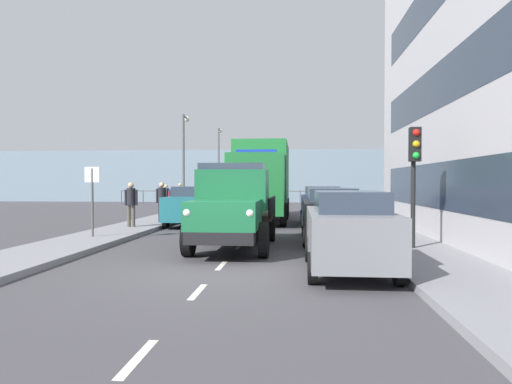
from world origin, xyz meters
The scene contains 22 objects.
ground_plane centered at (0.00, -10.53, 0.00)m, with size 80.00×80.00×0.00m, color #423F44.
sidewalk_left centered at (-4.84, -10.53, 0.07)m, with size 2.18×39.14×0.15m, color gray.
sidewalk_right centered at (4.84, -10.53, 0.07)m, with size 2.18×39.14×0.15m, color gray.
road_centreline_markings centered at (0.00, -10.28, 0.00)m, with size 0.12×35.89×0.01m.
sea_horizon centered at (0.00, -33.10, 2.50)m, with size 80.00×0.80×5.00m, color gray.
seawall_railing centered at (0.00, -29.50, 0.92)m, with size 28.08×0.08×1.20m.
truck_vintage_green centered at (0.09, -3.21, 1.18)m, with size 2.17×5.64×2.43m.
lorry_cargo_green centered at (0.01, -12.62, 2.08)m, with size 2.58×8.20×3.87m.
car_grey_kerbside_near centered at (-2.80, -0.24, 0.89)m, with size 1.76×3.82×1.72m.
car_black_kerbside_1 centered at (-2.80, -5.25, 0.90)m, with size 1.83×4.58×1.72m.
car_navy_kerbside_2 centered at (-2.80, -10.63, 0.90)m, with size 1.83×4.22×1.72m.
car_teal_oppositeside_0 centered at (2.80, -9.85, 0.89)m, with size 1.89×3.94×1.72m.
car_silver_oppositeside_1 centered at (2.80, -15.65, 0.90)m, with size 1.98×4.45×1.72m.
pedestrian_couple_b centered at (4.80, -7.76, 1.18)m, with size 0.53×0.34×1.75m.
pedestrian_strolling centered at (4.22, -9.92, 1.19)m, with size 0.53×0.34×1.75m.
pedestrian_near_railing centered at (4.96, -12.81, 1.07)m, with size 0.53×0.34×1.58m.
pedestrian_by_lamp centered at (5.51, -14.88, 1.11)m, with size 0.53×0.34×1.64m.
pedestrian_with_bag centered at (5.46, -17.65, 1.16)m, with size 0.53×0.34×1.71m.
traffic_light_near centered at (-4.80, -2.85, 2.47)m, with size 0.28×0.41×3.20m.
lamp_post_promenade centered at (4.76, -15.92, 3.56)m, with size 0.32×1.14×5.64m.
lamp_post_far centered at (4.70, -27.12, 3.87)m, with size 0.32×1.14×6.22m.
street_sign centered at (4.87, -4.57, 1.68)m, with size 0.50×0.07×2.25m.
Camera 1 is at (-1.71, 9.27, 1.90)m, focal length 31.33 mm.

